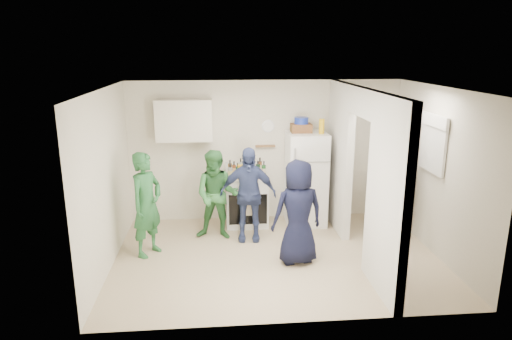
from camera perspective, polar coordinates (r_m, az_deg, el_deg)
The scene contains 38 objects.
floor at distance 6.97m, azimuth 2.61°, elevation -10.79°, with size 4.80×4.80×0.00m, color tan.
wall_back at distance 8.16m, azimuth 1.13°, elevation 2.40°, with size 4.80×4.80×0.00m, color silver.
wall_front at distance 4.93m, azimuth 5.41°, elevation -6.23°, with size 4.80×4.80×0.00m, color silver.
wall_left at distance 6.64m, azimuth -18.24°, elevation -1.31°, with size 3.40×3.40×0.00m, color silver.
wall_right at distance 7.24m, azimuth 21.90°, elevation -0.33°, with size 3.40×3.40×0.00m, color silver.
ceiling at distance 6.30m, azimuth 2.88°, elevation 10.16°, with size 4.80×4.80×0.00m, color white.
partition_pier_back at distance 7.81m, azimuth 10.40°, elevation 1.57°, with size 0.12×1.20×2.50m, color silver.
partition_pier_front at distance 5.80m, azimuth 16.10°, elevation -3.49°, with size 0.12×1.20×2.50m, color silver.
partition_header at distance 6.59m, azimuth 13.36°, elevation 8.25°, with size 0.12×1.00×0.40m, color silver.
stove at distance 8.03m, azimuth -1.16°, elevation -3.78°, with size 0.75×0.62×0.89m, color white.
upper_cabinet at distance 7.84m, azimuth -8.99°, elevation 6.17°, with size 0.95×0.34×0.70m, color silver.
fridge at distance 8.02m, azimuth 6.27°, elevation -1.10°, with size 0.67×0.65×1.63m, color white.
wicker_basket at distance 7.85m, azimuth 5.66°, elevation 5.24°, with size 0.35×0.25×0.15m, color brown.
blue_bowl at distance 7.83m, azimuth 5.69°, elevation 6.18°, with size 0.24×0.24×0.11m, color navy.
yellow_cup_stack_top at distance 7.77m, azimuth 8.21°, elevation 5.42°, with size 0.09×0.09×0.25m, color yellow.
wall_clock at distance 8.06m, azimuth 1.51°, elevation 5.50°, with size 0.22×0.22×0.03m, color white.
spice_shelf at distance 8.09m, azimuth 1.17°, elevation 3.01°, with size 0.35×0.08×0.03m, color olive.
nook_window at distance 7.32m, azimuth 21.37°, elevation 3.10°, with size 0.03×0.70×0.80m, color black.
nook_window_frame at distance 7.31m, azimuth 21.27°, elevation 3.10°, with size 0.04×0.76×0.86m, color white.
nook_valance at distance 7.25m, azimuth 21.35°, elevation 5.81°, with size 0.04×0.82×0.18m, color white.
yellow_cup_stack_stove at distance 7.65m, azimuth -1.97°, elevation -0.28°, with size 0.09×0.09×0.25m, color #F5B014.
red_cup at distance 7.71m, azimuth 0.55°, elevation -0.65°, with size 0.09×0.09×0.12m, color red.
person_green_left at distance 6.96m, azimuth -13.49°, elevation -4.20°, with size 0.58×0.38×1.58m, color #2B6D37.
person_green_center at distance 7.39m, azimuth -4.93°, elevation -3.14°, with size 0.72×0.56×1.47m, color #3A7D37.
person_denim at distance 7.30m, azimuth -1.01°, elevation -3.05°, with size 0.90×0.38×1.54m, color navy.
person_navy at distance 6.55m, azimuth 5.26°, elevation -5.29°, with size 0.75×0.49×1.53m, color black.
person_nook at distance 7.61m, azimuth 16.12°, elevation -2.04°, with size 1.13×0.65×1.75m, color black.
bottle_a at distance 7.96m, azimuth -3.27°, elevation 0.35°, with size 0.07×0.07×0.26m, color brown.
bottle_b at distance 7.77m, azimuth -2.32°, elevation -0.04°, with size 0.06×0.06×0.25m, color #194B28.
bottle_c at distance 8.02m, azimuth -1.93°, elevation 0.52°, with size 0.06×0.06×0.27m, color #B5BFC4.
bottle_d at distance 7.81m, azimuth -0.93°, elevation 0.10°, with size 0.06×0.06×0.26m, color #55390F.
bottle_e at distance 8.04m, azimuth -0.68°, elevation 0.63°, with size 0.06×0.06×0.29m, color #A2A9B3.
bottle_f at distance 7.92m, azimuth 0.23°, elevation 0.27°, with size 0.08×0.08×0.25m, color #123319.
bottle_g at distance 8.01m, azimuth 0.49°, elevation 0.56°, with size 0.07×0.07×0.28m, color brown.
bottle_h at distance 7.73m, azimuth -3.24°, elevation -0.12°, with size 0.08×0.08×0.25m, color #91959B.
bottle_i at distance 7.97m, azimuth -0.74°, elevation 0.52°, with size 0.07×0.07×0.29m, color #46110C.
bottle_j at distance 7.81m, azimuth 0.99°, elevation 0.13°, with size 0.06×0.06×0.27m, color #1C5223.
bottle_k at distance 7.87m, azimuth -2.76°, elevation 0.19°, with size 0.06×0.06×0.26m, color brown.
Camera 1 is at (-0.87, -6.22, 3.03)m, focal length 32.00 mm.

